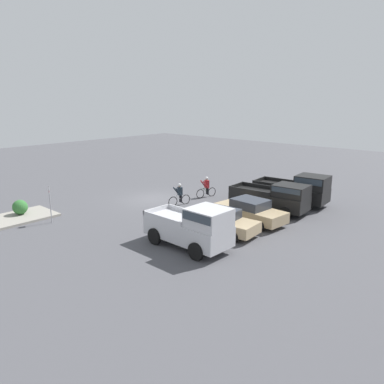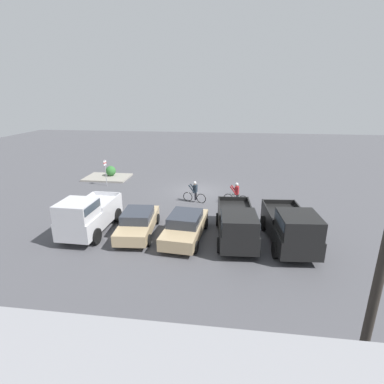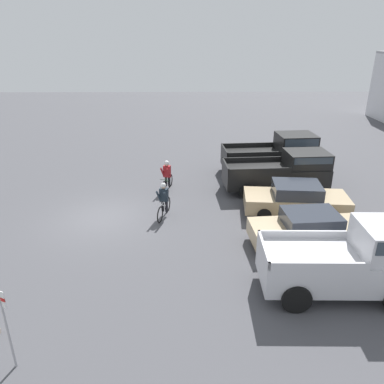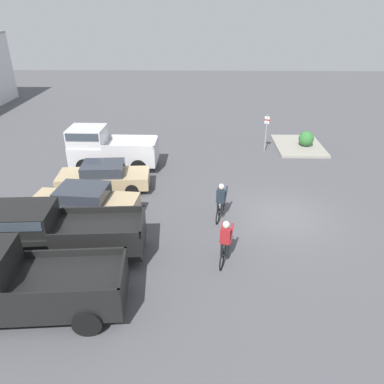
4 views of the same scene
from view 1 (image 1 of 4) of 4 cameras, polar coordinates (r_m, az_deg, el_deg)
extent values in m
plane|color=#4C4C51|center=(29.15, -5.97, -1.05)|extent=(80.00, 80.00, 0.00)
cube|color=black|center=(28.49, 14.77, -0.04)|extent=(2.44, 5.43, 0.94)
cube|color=black|center=(27.74, 17.90, 1.39)|extent=(2.02, 2.26, 0.97)
cube|color=#333D47|center=(27.69, 17.93, 1.82)|extent=(2.06, 2.09, 0.43)
cube|color=black|center=(29.62, 13.68, 1.74)|extent=(0.34, 3.16, 0.25)
cube|color=black|center=(27.90, 12.08, 1.08)|extent=(0.34, 3.16, 0.25)
cube|color=black|center=(29.40, 10.17, 1.83)|extent=(2.01, 0.25, 0.25)
cylinder|color=black|center=(28.96, 18.46, -0.94)|extent=(0.29, 0.86, 0.85)
cylinder|color=black|center=(27.12, 17.07, -1.83)|extent=(0.29, 0.86, 0.85)
cylinder|color=black|center=(30.11, 12.59, 0.01)|extent=(0.29, 0.86, 0.85)
cylinder|color=black|center=(28.34, 10.88, -0.78)|extent=(0.29, 0.86, 0.85)
cube|color=black|center=(26.18, 11.58, -1.11)|extent=(2.26, 5.41, 0.95)
cube|color=black|center=(25.34, 14.88, 0.20)|extent=(1.89, 2.23, 0.76)
cube|color=#333D47|center=(25.30, 14.91, 0.57)|extent=(1.94, 2.07, 0.33)
cube|color=black|center=(27.29, 10.52, 0.86)|extent=(0.29, 3.18, 0.25)
cube|color=black|center=(25.73, 8.63, 0.14)|extent=(0.29, 3.18, 0.25)
cube|color=black|center=(27.25, 6.75, 0.99)|extent=(1.91, 0.21, 0.25)
cylinder|color=black|center=(26.50, 15.64, -2.15)|extent=(0.27, 0.82, 0.80)
cylinder|color=black|center=(24.81, 13.93, -3.14)|extent=(0.27, 0.82, 0.80)
cylinder|color=black|center=(27.84, 9.41, -1.03)|extent=(0.27, 0.82, 0.80)
cylinder|color=black|center=(26.24, 7.40, -1.89)|extent=(0.27, 0.82, 0.80)
cube|color=tan|center=(23.78, 8.82, -3.14)|extent=(2.22, 4.73, 0.66)
cube|color=#2D333D|center=(23.61, 8.87, -1.74)|extent=(1.82, 2.20, 0.55)
cylinder|color=black|center=(23.76, 12.95, -4.08)|extent=(0.23, 0.64, 0.62)
cylinder|color=black|center=(22.33, 10.30, -5.12)|extent=(0.23, 0.64, 0.62)
cylinder|color=black|center=(25.42, 7.47, -2.63)|extent=(0.23, 0.64, 0.62)
cylinder|color=black|center=(24.09, 4.70, -3.50)|extent=(0.23, 0.64, 0.62)
cube|color=tan|center=(21.72, 4.26, -4.72)|extent=(2.09, 4.61, 0.63)
cube|color=#2D333D|center=(21.54, 4.28, -3.28)|extent=(1.73, 2.13, 0.52)
cylinder|color=black|center=(21.83, 8.69, -5.49)|extent=(0.23, 0.65, 0.64)
cylinder|color=black|center=(20.39, 6.26, -6.83)|extent=(0.23, 0.65, 0.64)
cylinder|color=black|center=(23.26, 2.48, -4.10)|extent=(0.23, 0.65, 0.64)
cylinder|color=black|center=(21.92, -0.18, -5.24)|extent=(0.23, 0.65, 0.64)
cube|color=silver|center=(19.57, -0.72, -5.80)|extent=(2.03, 4.85, 1.02)
cube|color=silver|center=(18.34, 2.54, -3.96)|extent=(1.81, 1.96, 0.94)
cube|color=#333D47|center=(18.27, 2.55, -3.34)|extent=(1.87, 1.81, 0.41)
cube|color=silver|center=(20.63, -0.88, -2.88)|extent=(0.14, 2.89, 0.25)
cube|color=silver|center=(19.41, -4.68, -4.04)|extent=(0.14, 2.89, 0.25)
cube|color=silver|center=(20.99, -5.40, -2.65)|extent=(1.93, 0.12, 0.25)
cylinder|color=black|center=(19.50, 4.46, -7.39)|extent=(0.24, 0.90, 0.90)
cylinder|color=black|center=(18.14, 0.60, -9.05)|extent=(0.24, 0.90, 0.90)
cylinder|color=black|center=(21.36, -1.82, -5.41)|extent=(0.24, 0.90, 0.90)
cylinder|color=black|center=(20.12, -5.72, -6.72)|extent=(0.24, 0.90, 0.90)
torus|color=black|center=(26.97, -2.92, -1.48)|extent=(0.73, 0.24, 0.74)
torus|color=black|center=(27.52, -0.97, -1.14)|extent=(0.73, 0.24, 0.74)
cylinder|color=white|center=(27.20, -1.94, -0.94)|extent=(0.55, 0.18, 0.39)
cylinder|color=white|center=(27.14, -1.95, -0.52)|extent=(0.59, 0.19, 0.04)
cylinder|color=white|center=(27.29, -1.60, -0.88)|extent=(0.04, 0.04, 0.36)
cylinder|color=white|center=(26.93, -2.69, -0.59)|extent=(0.14, 0.45, 0.02)
cylinder|color=black|center=(27.19, -1.65, -1.04)|extent=(0.15, 0.15, 0.55)
cylinder|color=black|center=(27.34, -1.85, -0.96)|extent=(0.15, 0.15, 0.55)
cube|color=#1E2833|center=(27.09, -1.85, 0.15)|extent=(0.32, 0.41, 0.59)
cylinder|color=#1E2833|center=(26.84, -2.06, 0.01)|extent=(0.54, 0.22, 0.64)
cylinder|color=#1E2833|center=(27.12, -2.43, 0.16)|extent=(0.54, 0.22, 0.64)
sphere|color=tan|center=(26.98, -1.91, 0.96)|extent=(0.21, 0.21, 0.21)
sphere|color=silver|center=(26.97, -1.91, 1.07)|extent=(0.23, 0.23, 0.23)
torus|color=black|center=(29.16, 1.28, -0.28)|extent=(0.72, 0.23, 0.73)
torus|color=black|center=(29.79, 3.05, 0.02)|extent=(0.72, 0.23, 0.73)
cylinder|color=#2D5133|center=(29.43, 2.17, 0.21)|extent=(0.57, 0.18, 0.39)
cylinder|color=#2D5133|center=(29.38, 2.18, 0.60)|extent=(0.60, 0.19, 0.04)
cylinder|color=#2D5133|center=(29.54, 2.48, 0.26)|extent=(0.04, 0.04, 0.36)
cylinder|color=#2D5133|center=(29.14, 1.51, 0.54)|extent=(0.14, 0.45, 0.02)
cylinder|color=black|center=(29.43, 2.45, 0.12)|extent=(0.15, 0.15, 0.54)
cylinder|color=black|center=(29.57, 2.25, 0.19)|extent=(0.15, 0.15, 0.54)
cube|color=maroon|center=(29.34, 2.27, 1.22)|extent=(0.32, 0.41, 0.60)
cylinder|color=maroon|center=(29.07, 2.11, 1.11)|extent=(0.55, 0.23, 0.65)
cylinder|color=maroon|center=(29.34, 1.72, 1.23)|extent=(0.55, 0.23, 0.65)
sphere|color=tan|center=(29.23, 2.24, 2.00)|extent=(0.22, 0.22, 0.22)
sphere|color=silver|center=(29.22, 2.24, 2.11)|extent=(0.25, 0.25, 0.25)
cylinder|color=#9E9EA3|center=(24.76, -20.79, -1.80)|extent=(0.06, 0.06, 2.37)
cube|color=white|center=(24.55, -20.97, 0.14)|extent=(0.14, 0.28, 0.45)
cube|color=red|center=(24.55, -20.97, 0.14)|extent=(0.15, 0.28, 0.10)
cube|color=gray|center=(26.78, -24.70, -3.50)|extent=(4.12, 2.99, 0.15)
sphere|color=#337033|center=(27.05, -24.73, -2.11)|extent=(0.96, 0.96, 0.96)
camera|label=2|loc=(21.66, 50.38, 9.63)|focal=28.00mm
camera|label=3|loc=(17.54, -36.45, 11.36)|focal=35.00mm
camera|label=4|loc=(37.48, 14.98, 15.00)|focal=35.00mm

